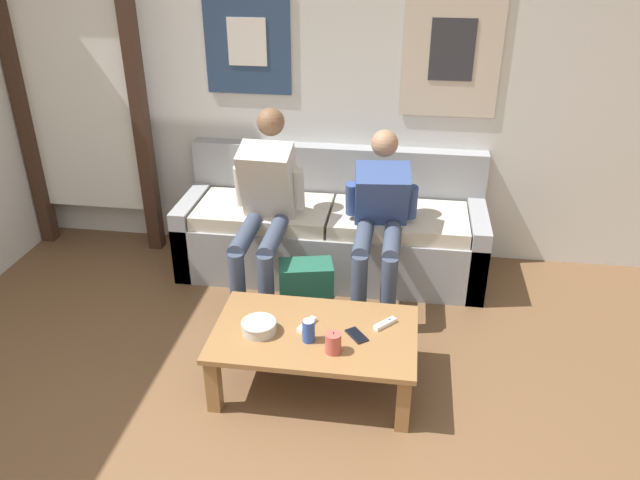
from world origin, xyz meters
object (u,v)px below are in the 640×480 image
at_px(ceramic_bowl, 259,326).
at_px(drink_can_blue, 309,331).
at_px(couch, 332,232).
at_px(pillar_candle, 333,343).
at_px(person_seated_adult, 265,204).
at_px(game_controller_near_left, 385,324).
at_px(game_controller_near_right, 307,325).
at_px(cell_phone, 357,335).
at_px(backpack, 306,294).
at_px(person_seated_teen, 380,218).
at_px(coffee_table, 315,340).

xyz_separation_m(ceramic_bowl, drink_can_blue, (0.27, -0.04, 0.02)).
relative_size(couch, pillar_candle, 17.58).
bearing_deg(drink_can_blue, person_seated_adult, 114.22).
bearing_deg(game_controller_near_left, game_controller_near_right, -170.51).
height_order(game_controller_near_left, game_controller_near_right, same).
bearing_deg(cell_phone, ceramic_bowl, -175.91).
bearing_deg(backpack, game_controller_near_right, -79.98).
relative_size(person_seated_teen, backpack, 2.74).
bearing_deg(game_controller_near_right, cell_phone, -9.96).
height_order(couch, coffee_table, couch).
distance_m(coffee_table, backpack, 0.64).
bearing_deg(game_controller_near_right, backpack, 100.02).
bearing_deg(drink_can_blue, person_seated_teen, 73.63).
bearing_deg(drink_can_blue, coffee_table, 77.67).
height_order(coffee_table, cell_phone, cell_phone).
relative_size(couch, drink_can_blue, 17.23).
bearing_deg(backpack, drink_can_blue, -79.23).
bearing_deg(game_controller_near_left, pillar_candle, -132.79).
height_order(couch, person_seated_adult, person_seated_adult).
bearing_deg(pillar_candle, coffee_table, 127.02).
xyz_separation_m(pillar_candle, game_controller_near_left, (0.25, 0.27, -0.04)).
height_order(coffee_table, person_seated_adult, person_seated_adult).
relative_size(pillar_candle, game_controller_near_left, 0.94).
distance_m(drink_can_blue, game_controller_near_right, 0.14).
height_order(backpack, game_controller_near_left, backpack).
xyz_separation_m(person_seated_teen, pillar_candle, (-0.16, -1.08, -0.20)).
height_order(backpack, ceramic_bowl, ceramic_bowl).
relative_size(coffee_table, game_controller_near_left, 8.34).
bearing_deg(cell_phone, pillar_candle, -125.21).
distance_m(backpack, cell_phone, 0.74).
bearing_deg(pillar_candle, ceramic_bowl, 164.57).
xyz_separation_m(coffee_table, backpack, (-0.15, 0.61, -0.10)).
distance_m(person_seated_teen, backpack, 0.67).
distance_m(game_controller_near_right, cell_phone, 0.28).
relative_size(couch, person_seated_teen, 1.93).
distance_m(couch, person_seated_adult, 0.66).
height_order(person_seated_adult, ceramic_bowl, person_seated_adult).
distance_m(backpack, drink_can_blue, 0.74).
height_order(pillar_candle, game_controller_near_right, pillar_candle).
xyz_separation_m(person_seated_teen, drink_can_blue, (-0.29, -1.00, -0.20)).
bearing_deg(person_seated_teen, coffee_table, -106.73).
height_order(person_seated_teen, backpack, person_seated_teen).
distance_m(game_controller_near_left, cell_phone, 0.18).
distance_m(person_seated_adult, pillar_candle, 1.25).
height_order(pillar_candle, cell_phone, pillar_candle).
height_order(couch, drink_can_blue, couch).
bearing_deg(ceramic_bowl, cell_phone, 4.09).
bearing_deg(game_controller_near_right, pillar_candle, -49.60).
bearing_deg(game_controller_near_left, person_seated_adult, 135.98).
distance_m(couch, ceramic_bowl, 1.36).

